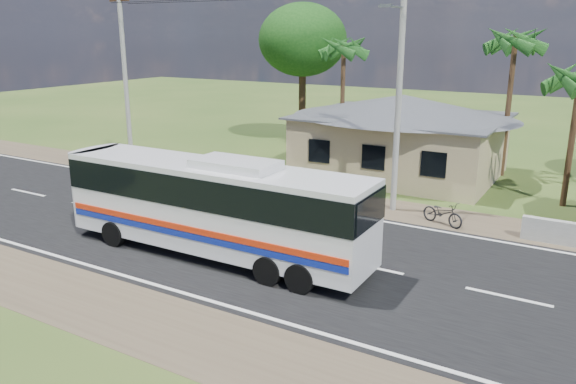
% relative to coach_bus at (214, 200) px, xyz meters
% --- Properties ---
extents(ground, '(120.00, 120.00, 0.00)m').
position_rel_coach_bus_xyz_m(ground, '(0.55, 1.78, -2.05)').
color(ground, '#2C4819').
rests_on(ground, ground).
extents(road, '(120.00, 16.00, 0.03)m').
position_rel_coach_bus_xyz_m(road, '(0.55, 1.78, -2.04)').
color(road, black).
rests_on(road, ground).
extents(house, '(12.40, 10.00, 5.00)m').
position_rel_coach_bus_xyz_m(house, '(1.55, 14.78, 0.59)').
color(house, tan).
rests_on(house, ground).
extents(utility_poles, '(32.80, 2.22, 11.00)m').
position_rel_coach_bus_xyz_m(utility_poles, '(3.22, 8.27, 3.72)').
color(utility_poles, '#9E9E99').
rests_on(utility_poles, ground).
extents(palm_mid, '(2.80, 2.80, 8.20)m').
position_rel_coach_bus_xyz_m(palm_mid, '(6.55, 17.28, 5.11)').
color(palm_mid, '#47301E').
rests_on(palm_mid, ground).
extents(palm_far, '(2.80, 2.80, 7.70)m').
position_rel_coach_bus_xyz_m(palm_far, '(-3.45, 17.78, 4.63)').
color(palm_far, '#47301E').
rests_on(palm_far, ground).
extents(tree_behind_house, '(6.00, 6.00, 9.61)m').
position_rel_coach_bus_xyz_m(tree_behind_house, '(-7.45, 19.78, 5.07)').
color(tree_behind_house, '#47301E').
rests_on(tree_behind_house, ground).
extents(coach_bus, '(11.57, 2.60, 3.58)m').
position_rel_coach_bus_xyz_m(coach_bus, '(0.00, 0.00, 0.00)').
color(coach_bus, silver).
rests_on(coach_bus, ground).
extents(motorcycle, '(2.02, 1.31, 1.00)m').
position_rel_coach_bus_xyz_m(motorcycle, '(6.01, 7.38, -1.55)').
color(motorcycle, black).
rests_on(motorcycle, ground).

